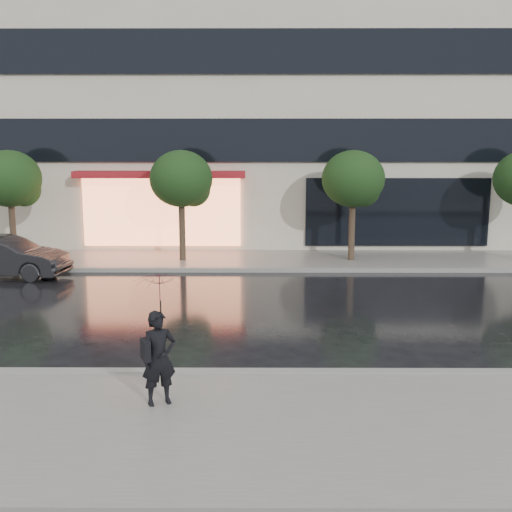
{
  "coord_description": "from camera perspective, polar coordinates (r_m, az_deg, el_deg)",
  "views": [
    {
      "loc": [
        -0.29,
        -12.43,
        4.47
      ],
      "look_at": [
        -0.36,
        3.91,
        1.4
      ],
      "focal_mm": 45.0,
      "sensor_mm": 36.0,
      "label": 1
    }
  ],
  "objects": [
    {
      "name": "tree_mid_east",
      "position": [
        22.76,
        8.77,
        6.62
      ],
      "size": [
        2.2,
        2.2,
        3.99
      ],
      "color": "#33261C",
      "rests_on": "ground"
    },
    {
      "name": "ground",
      "position": [
        13.21,
        1.51,
        -9.14
      ],
      "size": [
        120.0,
        120.0,
        0.0
      ],
      "primitive_type": "plane",
      "color": "black",
      "rests_on": "ground"
    },
    {
      "name": "office_building",
      "position": [
        30.73,
        0.83,
        19.12
      ],
      "size": [
        30.0,
        12.76,
        18.0
      ],
      "color": "beige",
      "rests_on": "ground"
    },
    {
      "name": "tree_far_west",
      "position": [
        24.12,
        -20.9,
        6.27
      ],
      "size": [
        2.2,
        2.2,
        3.99
      ],
      "color": "#33261C",
      "rests_on": "ground"
    },
    {
      "name": "sidewalk_near",
      "position": [
        10.19,
        1.91,
        -15.02
      ],
      "size": [
        60.0,
        4.5,
        0.12
      ],
      "primitive_type": "cube",
      "color": "slate",
      "rests_on": "ground"
    },
    {
      "name": "pedestrian_with_umbrella",
      "position": [
        10.5,
        -8.56,
        -5.61
      ],
      "size": [
        1.15,
        1.15,
        2.2
      ],
      "rotation": [
        0.0,
        0.0,
        0.42
      ],
      "color": "black",
      "rests_on": "sidewalk_near"
    },
    {
      "name": "parked_car",
      "position": [
        21.98,
        -21.38,
        -0.1
      ],
      "size": [
        4.11,
        1.87,
        1.31
      ],
      "primitive_type": "imported",
      "rotation": [
        0.0,
        0.0,
        1.45
      ],
      "color": "black",
      "rests_on": "ground"
    },
    {
      "name": "sidewalk_far",
      "position": [
        23.1,
        0.96,
        -0.36
      ],
      "size": [
        60.0,
        3.5,
        0.12
      ],
      "primitive_type": "cube",
      "color": "slate",
      "rests_on": "ground"
    },
    {
      "name": "curb_far",
      "position": [
        21.39,
        1.02,
        -1.23
      ],
      "size": [
        60.0,
        0.25,
        0.14
      ],
      "primitive_type": "cube",
      "color": "gray",
      "rests_on": "ground"
    },
    {
      "name": "tree_mid_west",
      "position": [
        22.67,
        -6.51,
        6.66
      ],
      "size": [
        2.2,
        2.2,
        3.99
      ],
      "color": "#33261C",
      "rests_on": "ground"
    },
    {
      "name": "curb_near",
      "position": [
        12.25,
        1.61,
        -10.42
      ],
      "size": [
        60.0,
        0.25,
        0.14
      ],
      "primitive_type": "cube",
      "color": "gray",
      "rests_on": "ground"
    }
  ]
}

